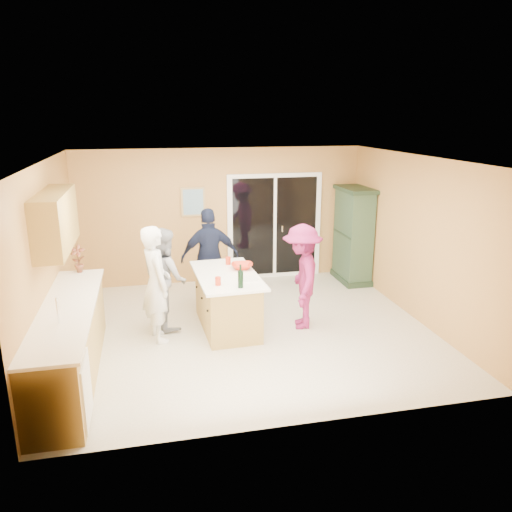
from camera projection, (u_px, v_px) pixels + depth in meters
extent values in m
plane|color=beige|center=(248.00, 330.00, 7.69)|extent=(5.50, 5.50, 0.00)
cube|color=silver|center=(247.00, 159.00, 6.97)|extent=(5.50, 5.00, 0.10)
cube|color=#F2B963|center=(222.00, 216.00, 9.68)|extent=(5.50, 0.10, 2.60)
cube|color=#F2B963|center=(297.00, 312.00, 4.98)|extent=(5.50, 0.10, 2.60)
cube|color=#F2B963|center=(49.00, 260.00, 6.76)|extent=(0.10, 5.00, 2.60)
cube|color=#F2B963|center=(417.00, 239.00, 7.90)|extent=(0.10, 5.00, 2.60)
cube|color=#B49046|center=(70.00, 344.00, 6.21)|extent=(0.60, 3.00, 0.90)
cube|color=white|center=(57.00, 394.00, 5.19)|extent=(0.62, 0.60, 0.72)
cube|color=white|center=(67.00, 308.00, 6.08)|extent=(0.65, 3.05, 0.04)
cylinder|color=silver|center=(58.00, 311.00, 5.56)|extent=(0.02, 0.02, 0.30)
cube|color=#B49046|center=(56.00, 221.00, 6.45)|extent=(0.35, 1.60, 0.75)
cube|color=white|center=(275.00, 226.00, 9.93)|extent=(1.90, 0.05, 2.10)
cube|color=black|center=(275.00, 226.00, 9.92)|extent=(1.70, 0.03, 1.94)
cube|color=white|center=(275.00, 227.00, 9.91)|extent=(0.06, 0.04, 1.94)
cube|color=silver|center=(282.00, 229.00, 9.95)|extent=(0.02, 0.03, 0.12)
cube|color=tan|center=(193.00, 202.00, 9.46)|extent=(0.46, 0.03, 0.56)
cube|color=teal|center=(193.00, 202.00, 9.45)|extent=(0.38, 0.02, 0.48)
cube|color=#B49046|center=(227.00, 302.00, 7.67)|extent=(0.82, 1.50, 0.84)
cube|color=white|center=(227.00, 275.00, 7.55)|extent=(0.98, 1.70, 0.04)
cube|color=black|center=(227.00, 324.00, 7.77)|extent=(0.75, 1.43, 0.09)
cube|color=#1F3220|center=(351.00, 278.00, 9.97)|extent=(0.52, 0.98, 0.11)
cube|color=#365138|center=(353.00, 236.00, 9.73)|extent=(0.46, 0.92, 1.73)
cube|color=#1F3220|center=(356.00, 189.00, 9.48)|extent=(0.53, 1.01, 0.07)
imported|color=white|center=(156.00, 284.00, 7.16)|extent=(0.55, 0.71, 1.71)
imported|color=#959597|center=(165.00, 278.00, 7.65)|extent=(0.81, 0.92, 1.57)
imported|color=#161E31|center=(210.00, 257.00, 8.51)|extent=(1.01, 0.46, 1.70)
imported|color=#801B52|center=(302.00, 277.00, 7.62)|extent=(0.83, 1.16, 1.62)
imported|color=red|center=(242.00, 266.00, 7.80)|extent=(0.39, 0.39, 0.08)
imported|color=red|center=(78.00, 259.00, 7.36)|extent=(0.24, 0.18, 0.42)
cylinder|color=red|center=(218.00, 281.00, 7.04)|extent=(0.11, 0.11, 0.12)
cylinder|color=red|center=(228.00, 261.00, 8.01)|extent=(0.11, 0.11, 0.12)
cylinder|color=black|center=(241.00, 279.00, 6.93)|extent=(0.08, 0.08, 0.24)
cylinder|color=black|center=(240.00, 268.00, 6.88)|extent=(0.03, 0.03, 0.09)
cylinder|color=silver|center=(249.00, 279.00, 7.30)|extent=(0.28, 0.28, 0.02)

